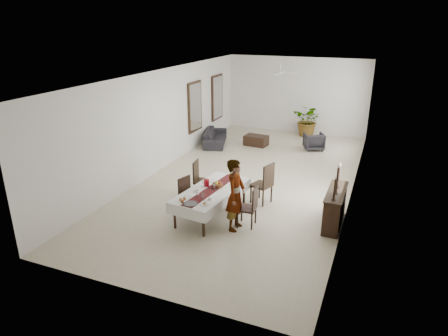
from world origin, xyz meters
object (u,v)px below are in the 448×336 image
woman (236,195)px  sideboard_body (335,208)px  dining_table_top (212,191)px  red_pitcher (207,183)px  sofa (215,137)px

woman → sideboard_body: woman is taller
dining_table_top → woman: size_ratio=1.26×
red_pitcher → woman: 1.17m
red_pitcher → woman: bearing=-30.7°
red_pitcher → dining_table_top: bearing=-37.9°
woman → sofa: 6.91m
woman → sideboard_body: size_ratio=1.23×
red_pitcher → woman: (1.00, -0.59, 0.08)m
dining_table_top → sofa: size_ratio=1.10×
red_pitcher → woman: woman is taller
red_pitcher → sideboard_body: (3.12, 0.48, -0.36)m
dining_table_top → red_pitcher: (-0.21, 0.16, 0.12)m
woman → dining_table_top: bearing=62.7°
red_pitcher → sofa: bearing=111.2°
red_pitcher → sofa: 5.95m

